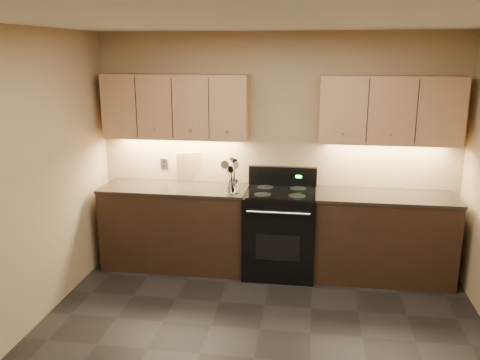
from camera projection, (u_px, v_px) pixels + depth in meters
name	position (u px, v px, depth m)	size (l,w,h in m)	color
floor	(254.00, 358.00, 4.07)	(4.00, 4.00, 0.00)	black
ceiling	(256.00, 19.00, 3.43)	(4.00, 4.00, 0.00)	silver
wall_back	(276.00, 152.00, 5.67)	(4.00, 0.04, 2.60)	tan
wall_left	(6.00, 193.00, 4.04)	(0.04, 4.00, 2.60)	tan
counter_left	(176.00, 226.00, 5.74)	(1.62, 0.62, 0.93)	black
counter_right	(383.00, 237.00, 5.42)	(1.46, 0.62, 0.93)	black
stove	(280.00, 231.00, 5.55)	(0.76, 0.68, 1.14)	black
upper_cab_left	(176.00, 107.00, 5.56)	(1.60, 0.30, 0.70)	tan
upper_cab_right	(390.00, 110.00, 5.23)	(1.44, 0.30, 0.70)	tan
outlet_plate	(164.00, 164.00, 5.89)	(0.09, 0.01, 0.12)	#B2B5BA
utensil_crock	(233.00, 187.00, 5.38)	(0.13, 0.13, 0.14)	white
cutting_board	(189.00, 167.00, 5.82)	(0.28, 0.02, 0.35)	tan
wooden_spoon	(230.00, 177.00, 5.34)	(0.06, 0.06, 0.32)	tan
black_spoon	(233.00, 177.00, 5.37)	(0.06, 0.06, 0.30)	black
black_turner	(233.00, 175.00, 5.33)	(0.08, 0.08, 0.36)	black
steel_spatula	(236.00, 174.00, 5.35)	(0.08, 0.08, 0.37)	silver
steel_skimmer	(236.00, 177.00, 5.33)	(0.09, 0.09, 0.33)	silver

